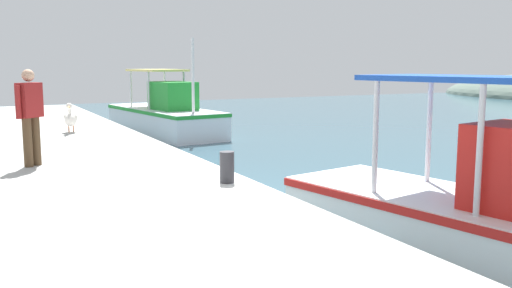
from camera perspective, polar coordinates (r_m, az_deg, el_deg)
The scene contains 5 objects.
fishing_boat_nearest at distance 21.37m, azimuth -9.30°, elevation 2.87°, with size 6.74×2.89×3.52m.
fishing_boat_second at distance 8.28m, azimuth 23.02°, elevation -6.63°, with size 6.44×3.10×3.06m.
pelican at distance 15.94m, azimuth -18.48°, elevation 2.57°, with size 0.97×0.48×0.82m.
fisherman_standing at distance 10.84m, azimuth -22.14°, elevation 2.99°, with size 0.46×0.50×1.76m.
mooring_bollard_nearest at distance 8.72m, azimuth -2.99°, elevation -2.38°, with size 0.23×0.23×0.49m, color #333338.
Camera 1 is at (8.69, -3.87, 2.65)m, focal length 39.02 mm.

